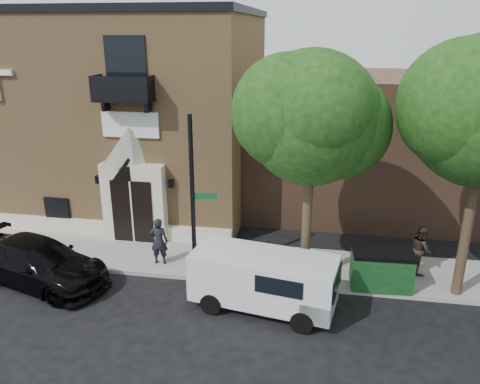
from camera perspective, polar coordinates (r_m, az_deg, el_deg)
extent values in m
plane|color=black|center=(17.53, -12.61, -9.92)|extent=(120.00, 120.00, 0.00)
cube|color=gray|center=(18.41, -7.98, -7.86)|extent=(42.00, 3.00, 0.15)
cube|color=#A67D4E|center=(24.23, -13.02, 9.49)|extent=(12.00, 10.00, 9.00)
cube|color=black|center=(23.92, -13.91, 20.52)|extent=(12.20, 10.20, 0.30)
cube|color=silver|center=(20.87, -17.46, -4.10)|extent=(12.00, 0.30, 0.60)
cube|color=silver|center=(19.47, -12.74, -1.23)|extent=(2.60, 0.55, 3.20)
pyramid|color=silver|center=(18.80, -13.27, 5.49)|extent=(2.60, 0.55, 1.50)
cube|color=black|center=(19.33, -13.00, -2.36)|extent=(1.70, 0.06, 2.60)
cube|color=silver|center=(19.29, -13.04, -2.40)|extent=(0.06, 0.04, 2.60)
cube|color=white|center=(18.80, -13.23, 8.00)|extent=(2.30, 0.10, 1.00)
cube|color=black|center=(18.29, -13.94, 10.82)|extent=(2.20, 0.90, 0.10)
cube|color=black|center=(17.84, -14.61, 12.03)|extent=(2.20, 0.06, 0.90)
cube|color=black|center=(18.67, -17.08, 12.11)|extent=(0.06, 0.90, 0.90)
cube|color=black|center=(17.84, -10.89, 12.30)|extent=(0.06, 0.90, 0.90)
cube|color=black|center=(18.55, -13.73, 14.69)|extent=(1.60, 0.08, 2.20)
cube|color=black|center=(21.43, -21.39, -1.93)|extent=(1.10, 0.10, 1.00)
cube|color=#C3380A|center=(21.45, -21.35, -1.90)|extent=(0.85, 0.06, 0.75)
cube|color=black|center=(19.94, -16.92, 1.47)|extent=(0.18, 0.18, 0.32)
cube|color=black|center=(18.79, -8.40, 1.04)|extent=(0.18, 0.18, 0.32)
cube|color=brown|center=(24.34, 23.26, 5.34)|extent=(18.00, 8.00, 6.40)
cylinder|color=#38281C|center=(15.77, 8.12, -3.94)|extent=(0.32, 0.32, 4.20)
sphere|color=#113B10|center=(14.74, 8.77, 8.93)|extent=(4.20, 4.20, 4.20)
sphere|color=#113B10|center=(15.10, 11.80, 7.83)|extent=(3.36, 3.36, 3.36)
sphere|color=#113B10|center=(14.54, 6.00, 9.70)|extent=(3.57, 3.57, 3.57)
sphere|color=#113B10|center=(13.99, 9.61, 9.99)|extent=(3.15, 3.15, 3.15)
cylinder|color=#38281C|center=(16.43, 25.87, -4.37)|extent=(0.32, 0.32, 4.42)
sphere|color=#113B10|center=(15.03, 25.70, 9.51)|extent=(3.82, 3.82, 3.83)
imported|color=black|center=(17.79, -23.37, -7.87)|extent=(5.71, 3.55, 1.54)
cube|color=white|center=(14.83, 2.91, -10.40)|extent=(4.72, 2.54, 1.52)
cube|color=white|center=(14.73, 9.73, -12.94)|extent=(1.19, 1.92, 0.63)
cube|color=black|center=(14.32, 11.32, -10.72)|extent=(0.53, 1.55, 0.63)
cube|color=black|center=(13.76, 4.72, -11.50)|extent=(1.42, 0.29, 0.54)
cylinder|color=black|center=(14.95, -3.53, -13.45)|extent=(0.71, 0.34, 0.68)
cylinder|color=black|center=(16.30, -1.16, -10.42)|extent=(0.71, 0.34, 0.68)
cylinder|color=black|center=(14.24, 7.55, -15.46)|extent=(0.71, 0.34, 0.68)
cylinder|color=black|center=(15.65, 8.93, -12.05)|extent=(0.71, 0.34, 0.68)
cylinder|color=black|center=(15.78, -5.81, -0.85)|extent=(0.15, 0.15, 5.72)
cube|color=#0E502A|center=(15.72, -4.26, -0.52)|extent=(0.80, 0.20, 0.21)
cube|color=#0E502A|center=(16.07, -5.74, 0.79)|extent=(0.20, 0.80, 0.21)
cylinder|color=maroon|center=(16.75, -0.71, -10.13)|extent=(0.36, 0.36, 0.08)
cylinder|color=maroon|center=(16.59, -0.72, -9.17)|extent=(0.26, 0.26, 0.56)
sphere|color=maroon|center=(16.45, -0.72, -8.23)|extent=(0.26, 0.26, 0.26)
cylinder|color=maroon|center=(16.57, -0.72, -9.03)|extent=(0.45, 0.12, 0.12)
cube|color=#0F3918|center=(16.62, 16.82, -9.10)|extent=(2.00, 1.16, 1.20)
cube|color=black|center=(16.33, 17.05, -7.08)|extent=(2.05, 1.22, 0.13)
imported|color=#4B5F2B|center=(19.98, -12.98, -4.60)|extent=(0.67, 0.60, 0.69)
imported|color=black|center=(17.51, -9.85, -5.92)|extent=(0.67, 0.46, 1.79)
imported|color=#31281F|center=(17.86, 21.18, -6.54)|extent=(0.77, 0.93, 1.76)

